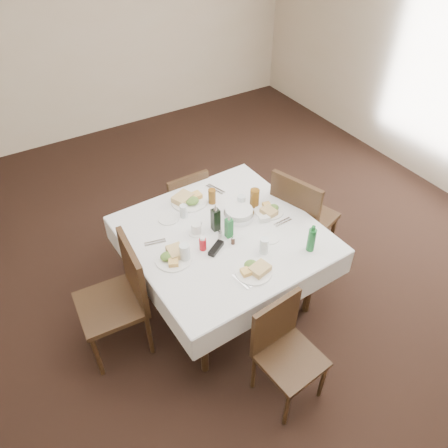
% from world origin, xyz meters
% --- Properties ---
extents(ground_plane, '(7.00, 7.00, 0.00)m').
position_xyz_m(ground_plane, '(0.00, 0.00, 0.00)').
color(ground_plane, black).
extents(room_shell, '(6.04, 7.04, 2.80)m').
position_xyz_m(room_shell, '(0.00, 0.00, 1.71)').
color(room_shell, beige).
rests_on(room_shell, ground).
extents(dining_table, '(1.46, 1.46, 0.76)m').
position_xyz_m(dining_table, '(0.01, 0.06, 0.69)').
color(dining_table, black).
rests_on(dining_table, ground).
extents(chair_north, '(0.40, 0.40, 0.84)m').
position_xyz_m(chair_north, '(0.07, 0.87, 0.48)').
color(chair_north, black).
rests_on(chair_north, ground).
extents(chair_south, '(0.43, 0.43, 0.83)m').
position_xyz_m(chair_south, '(-0.07, -0.85, 0.48)').
color(chair_south, black).
rests_on(chair_south, ground).
extents(chair_east, '(0.60, 0.60, 1.00)m').
position_xyz_m(chair_east, '(0.80, 0.08, 0.57)').
color(chair_east, black).
rests_on(chair_east, ground).
extents(chair_west, '(0.49, 0.49, 0.98)m').
position_xyz_m(chair_west, '(-0.85, 0.08, 0.56)').
color(chair_west, black).
rests_on(chair_west, ground).
extents(meal_north, '(0.31, 0.31, 0.07)m').
position_xyz_m(meal_north, '(-0.04, 0.54, 0.79)').
color(meal_north, white).
rests_on(meal_north, dining_table).
extents(meal_south, '(0.26, 0.26, 0.06)m').
position_xyz_m(meal_south, '(-0.02, -0.40, 0.78)').
color(meal_south, white).
rests_on(meal_south, dining_table).
extents(meal_east, '(0.23, 0.23, 0.05)m').
position_xyz_m(meal_east, '(0.46, 0.08, 0.78)').
color(meal_east, white).
rests_on(meal_east, dining_table).
extents(meal_west, '(0.27, 0.27, 0.06)m').
position_xyz_m(meal_west, '(-0.45, 0.01, 0.78)').
color(meal_west, white).
rests_on(meal_west, dining_table).
extents(side_plate_a, '(0.17, 0.17, 0.01)m').
position_xyz_m(side_plate_a, '(-0.28, 0.42, 0.77)').
color(side_plate_a, white).
rests_on(side_plate_a, dining_table).
extents(side_plate_b, '(0.14, 0.14, 0.01)m').
position_xyz_m(side_plate_b, '(0.28, -0.19, 0.77)').
color(side_plate_b, white).
rests_on(side_plate_b, dining_table).
extents(water_n, '(0.06, 0.06, 0.11)m').
position_xyz_m(water_n, '(-0.16, 0.39, 0.82)').
color(water_n, silver).
rests_on(water_n, dining_table).
extents(water_s, '(0.07, 0.07, 0.13)m').
position_xyz_m(water_s, '(0.15, -0.27, 0.82)').
color(water_s, silver).
rests_on(water_s, dining_table).
extents(water_e, '(0.06, 0.06, 0.12)m').
position_xyz_m(water_e, '(0.29, 0.24, 0.82)').
color(water_e, silver).
rests_on(water_e, dining_table).
extents(water_w, '(0.07, 0.07, 0.14)m').
position_xyz_m(water_w, '(-0.38, -0.04, 0.83)').
color(water_w, silver).
rests_on(water_w, dining_table).
extents(iced_tea_a, '(0.06, 0.06, 0.13)m').
position_xyz_m(iced_tea_a, '(0.12, 0.43, 0.83)').
color(iced_tea_a, brown).
rests_on(iced_tea_a, dining_table).
extents(iced_tea_b, '(0.08, 0.08, 0.16)m').
position_xyz_m(iced_tea_b, '(0.40, 0.21, 0.84)').
color(iced_tea_b, brown).
rests_on(iced_tea_b, dining_table).
extents(bread_basket, '(0.24, 0.24, 0.08)m').
position_xyz_m(bread_basket, '(0.21, 0.15, 0.80)').
color(bread_basket, silver).
rests_on(bread_basket, dining_table).
extents(oil_cruet_dark, '(0.06, 0.06, 0.24)m').
position_xyz_m(oil_cruet_dark, '(-0.02, 0.12, 0.87)').
color(oil_cruet_dark, black).
rests_on(oil_cruet_dark, dining_table).
extents(oil_cruet_green, '(0.05, 0.05, 0.21)m').
position_xyz_m(oil_cruet_green, '(0.02, 0.00, 0.85)').
color(oil_cruet_green, '#18662B').
rests_on(oil_cruet_green, dining_table).
extents(ketchup_bottle, '(0.05, 0.05, 0.12)m').
position_xyz_m(ketchup_bottle, '(-0.22, -0.02, 0.82)').
color(ketchup_bottle, red).
rests_on(ketchup_bottle, dining_table).
extents(salt_shaker, '(0.03, 0.03, 0.07)m').
position_xyz_m(salt_shaker, '(-0.05, 0.02, 0.80)').
color(salt_shaker, white).
rests_on(salt_shaker, dining_table).
extents(pepper_shaker, '(0.03, 0.03, 0.07)m').
position_xyz_m(pepper_shaker, '(0.00, -0.08, 0.80)').
color(pepper_shaker, '#42281C').
rests_on(pepper_shaker, dining_table).
extents(coffee_mug, '(0.13, 0.12, 0.09)m').
position_xyz_m(coffee_mug, '(-0.17, 0.16, 0.80)').
color(coffee_mug, white).
rests_on(coffee_mug, dining_table).
extents(sunglasses, '(0.16, 0.13, 0.03)m').
position_xyz_m(sunglasses, '(-0.14, -0.08, 0.78)').
color(sunglasses, black).
rests_on(sunglasses, dining_table).
extents(green_bottle, '(0.06, 0.06, 0.23)m').
position_xyz_m(green_bottle, '(0.45, -0.43, 0.86)').
color(green_bottle, '#18662B').
rests_on(green_bottle, dining_table).
extents(sugar_caddy, '(0.09, 0.07, 0.04)m').
position_xyz_m(sugar_caddy, '(0.36, 0.01, 0.78)').
color(sugar_caddy, white).
rests_on(sugar_caddy, dining_table).
extents(cutlery_n, '(0.10, 0.20, 0.01)m').
position_xyz_m(cutlery_n, '(0.24, 0.57, 0.77)').
color(cutlery_n, silver).
rests_on(cutlery_n, dining_table).
extents(cutlery_s, '(0.06, 0.17, 0.01)m').
position_xyz_m(cutlery_s, '(-0.15, -0.43, 0.77)').
color(cutlery_s, silver).
rests_on(cutlery_s, dining_table).
extents(cutlery_e, '(0.16, 0.05, 0.01)m').
position_xyz_m(cutlery_e, '(0.47, -0.08, 0.77)').
color(cutlery_e, silver).
rests_on(cutlery_e, dining_table).
extents(cutlery_w, '(0.17, 0.07, 0.01)m').
position_xyz_m(cutlery_w, '(-0.49, 0.23, 0.77)').
color(cutlery_w, silver).
rests_on(cutlery_w, dining_table).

